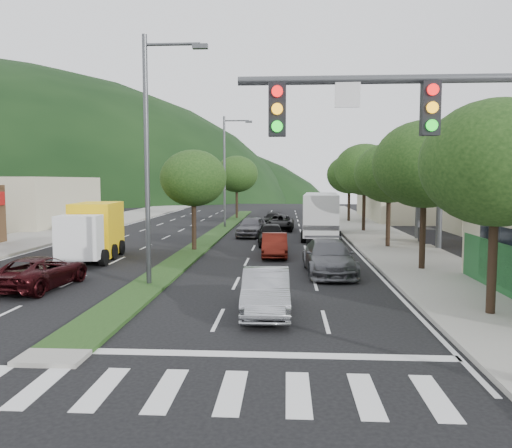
# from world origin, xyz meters

# --- Properties ---
(ground) EXTENTS (160.00, 160.00, 0.00)m
(ground) POSITION_xyz_m (0.00, 0.00, 0.00)
(ground) COLOR black
(ground) RESTS_ON ground
(sidewalk_right) EXTENTS (5.00, 90.00, 0.15)m
(sidewalk_right) POSITION_xyz_m (12.50, 25.00, 0.07)
(sidewalk_right) COLOR gray
(sidewalk_right) RESTS_ON ground
(sidewalk_left) EXTENTS (6.00, 90.00, 0.15)m
(sidewalk_left) POSITION_xyz_m (-13.00, 25.00, 0.07)
(sidewalk_left) COLOR gray
(sidewalk_left) RESTS_ON ground
(median) EXTENTS (1.60, 56.00, 0.12)m
(median) POSITION_xyz_m (0.00, 28.00, 0.06)
(median) COLOR #1A3613
(median) RESTS_ON ground
(crosswalk) EXTENTS (19.00, 2.20, 0.01)m
(crosswalk) POSITION_xyz_m (0.00, -2.00, 0.01)
(crosswalk) COLOR silver
(crosswalk) RESTS_ON ground
(traffic_signal) EXTENTS (6.12, 0.40, 7.00)m
(traffic_signal) POSITION_xyz_m (9.03, -1.54, 4.65)
(traffic_signal) COLOR #47494C
(traffic_signal) RESTS_ON ground
(gas_canopy) EXTENTS (12.20, 8.20, 5.25)m
(gas_canopy) POSITION_xyz_m (19.00, 22.00, 4.65)
(gas_canopy) COLOR silver
(gas_canopy) RESTS_ON ground
(bldg_left_far) EXTENTS (9.00, 14.00, 4.60)m
(bldg_left_far) POSITION_xyz_m (-19.00, 34.00, 2.30)
(bldg_left_far) COLOR #BAB194
(bldg_left_far) RESTS_ON ground
(bldg_right_far) EXTENTS (10.00, 16.00, 5.20)m
(bldg_right_far) POSITION_xyz_m (19.50, 44.00, 2.60)
(bldg_right_far) COLOR #BAB194
(bldg_right_far) RESTS_ON ground
(tree_r_a) EXTENTS (4.60, 4.60, 6.63)m
(tree_r_a) POSITION_xyz_m (12.00, 4.00, 4.82)
(tree_r_a) COLOR black
(tree_r_a) RESTS_ON sidewalk_right
(tree_r_b) EXTENTS (4.80, 4.80, 6.94)m
(tree_r_b) POSITION_xyz_m (12.00, 12.00, 5.04)
(tree_r_b) COLOR black
(tree_r_b) RESTS_ON sidewalk_right
(tree_r_c) EXTENTS (4.40, 4.40, 6.48)m
(tree_r_c) POSITION_xyz_m (12.00, 20.00, 4.75)
(tree_r_c) COLOR black
(tree_r_c) RESTS_ON sidewalk_right
(tree_r_d) EXTENTS (5.00, 5.00, 7.17)m
(tree_r_d) POSITION_xyz_m (12.00, 30.00, 5.18)
(tree_r_d) COLOR black
(tree_r_d) RESTS_ON sidewalk_right
(tree_r_e) EXTENTS (4.60, 4.60, 6.71)m
(tree_r_e) POSITION_xyz_m (12.00, 40.00, 4.89)
(tree_r_e) COLOR black
(tree_r_e) RESTS_ON sidewalk_right
(tree_med_near) EXTENTS (4.00, 4.00, 6.02)m
(tree_med_near) POSITION_xyz_m (0.00, 18.00, 4.43)
(tree_med_near) COLOR black
(tree_med_near) RESTS_ON median
(tree_med_far) EXTENTS (4.80, 4.80, 6.94)m
(tree_med_far) POSITION_xyz_m (0.00, 44.00, 5.01)
(tree_med_far) COLOR black
(tree_med_far) RESTS_ON median
(streetlight_near) EXTENTS (2.60, 0.25, 10.00)m
(streetlight_near) POSITION_xyz_m (0.21, 8.00, 5.58)
(streetlight_near) COLOR #47494C
(streetlight_near) RESTS_ON ground
(streetlight_mid) EXTENTS (2.60, 0.25, 10.00)m
(streetlight_mid) POSITION_xyz_m (0.21, 33.00, 5.58)
(streetlight_mid) COLOR #47494C
(streetlight_mid) RESTS_ON ground
(sedan_silver) EXTENTS (1.63, 4.34, 1.42)m
(sedan_silver) POSITION_xyz_m (4.94, 4.09, 0.71)
(sedan_silver) COLOR gray
(sedan_silver) RESTS_ON ground
(suv_maroon) EXTENTS (2.62, 4.86, 1.29)m
(suv_maroon) POSITION_xyz_m (-4.22, 7.34, 0.65)
(suv_maroon) COLOR black
(suv_maroon) RESTS_ON ground
(car_queue_a) EXTENTS (2.07, 4.47, 1.48)m
(car_queue_a) POSITION_xyz_m (4.57, 21.13, 0.74)
(car_queue_a) COLOR black
(car_queue_a) RESTS_ON ground
(car_queue_b) EXTENTS (2.41, 5.40, 1.54)m
(car_queue_b) POSITION_xyz_m (7.55, 11.13, 0.77)
(car_queue_b) COLOR #4F5054
(car_queue_b) RESTS_ON ground
(car_queue_c) EXTENTS (1.51, 4.04, 1.32)m
(car_queue_c) POSITION_xyz_m (4.93, 16.13, 0.66)
(car_queue_c) COLOR #4E130D
(car_queue_c) RESTS_ON ground
(car_queue_d) EXTENTS (2.42, 4.87, 1.33)m
(car_queue_d) POSITION_xyz_m (5.07, 31.13, 0.66)
(car_queue_d) COLOR black
(car_queue_d) RESTS_ON ground
(car_queue_e) EXTENTS (2.39, 4.73, 1.54)m
(car_queue_e) POSITION_xyz_m (2.93, 26.13, 0.77)
(car_queue_e) COLOR #56555B
(car_queue_e) RESTS_ON ground
(car_queue_f) EXTENTS (1.82, 4.14, 1.18)m
(car_queue_f) POSITION_xyz_m (4.29, 36.13, 0.59)
(car_queue_f) COLOR black
(car_queue_f) RESTS_ON ground
(box_truck) EXTENTS (2.99, 6.41, 3.06)m
(box_truck) POSITION_xyz_m (-4.91, 14.71, 1.45)
(box_truck) COLOR white
(box_truck) RESTS_ON ground
(motorhome) EXTENTS (3.21, 8.75, 3.30)m
(motorhome) POSITION_xyz_m (8.16, 25.62, 1.76)
(motorhome) COLOR silver
(motorhome) RESTS_ON ground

